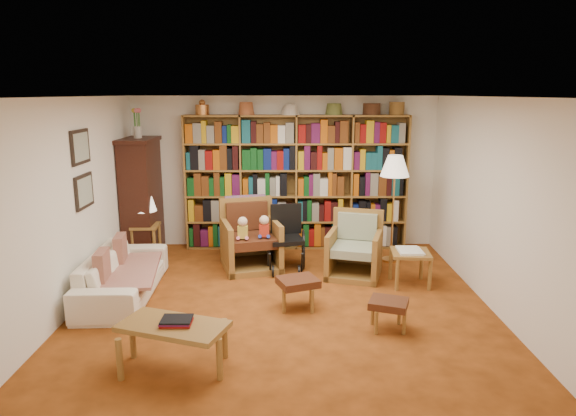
{
  "coord_description": "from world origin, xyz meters",
  "views": [
    {
      "loc": [
        0.03,
        -5.97,
        2.55
      ],
      "look_at": [
        0.06,
        0.6,
        1.07
      ],
      "focal_mm": 32.0,
      "sensor_mm": 36.0,
      "label": 1
    }
  ],
  "objects_px": {
    "side_table_lamp": "(146,233)",
    "floor_lamp": "(395,170)",
    "armchair_sage": "(353,251)",
    "sofa": "(123,274)",
    "armchair_leather": "(252,239)",
    "footstool_a": "(298,284)",
    "wheelchair": "(286,240)",
    "side_table_papers": "(410,257)",
    "footstool_b": "(389,306)",
    "coffee_table": "(173,330)"
  },
  "relations": [
    {
      "from": "sofa",
      "to": "coffee_table",
      "type": "relative_size",
      "value": 1.77
    },
    {
      "from": "sofa",
      "to": "footstool_b",
      "type": "distance_m",
      "value": 3.35
    },
    {
      "from": "side_table_lamp",
      "to": "sofa",
      "type": "bearing_deg",
      "value": -86.17
    },
    {
      "from": "side_table_papers",
      "to": "footstool_b",
      "type": "relative_size",
      "value": 1.11
    },
    {
      "from": "armchair_sage",
      "to": "footstool_a",
      "type": "distance_m",
      "value": 1.47
    },
    {
      "from": "sofa",
      "to": "wheelchair",
      "type": "bearing_deg",
      "value": -65.41
    },
    {
      "from": "sofa",
      "to": "armchair_sage",
      "type": "bearing_deg",
      "value": -77.28
    },
    {
      "from": "footstool_a",
      "to": "footstool_b",
      "type": "distance_m",
      "value": 1.13
    },
    {
      "from": "armchair_leather",
      "to": "floor_lamp",
      "type": "xyz_separation_m",
      "value": [
        2.14,
        0.24,
        1.0
      ]
    },
    {
      "from": "armchair_leather",
      "to": "footstool_b",
      "type": "height_order",
      "value": "armchair_leather"
    },
    {
      "from": "footstool_a",
      "to": "side_table_papers",
      "type": "bearing_deg",
      "value": 26.94
    },
    {
      "from": "sofa",
      "to": "side_table_papers",
      "type": "relative_size",
      "value": 3.54
    },
    {
      "from": "side_table_papers",
      "to": "footstool_a",
      "type": "xyz_separation_m",
      "value": [
        -1.53,
        -0.78,
        -0.09
      ]
    },
    {
      "from": "wheelchair",
      "to": "footstool_b",
      "type": "relative_size",
      "value": 1.92
    },
    {
      "from": "side_table_papers",
      "to": "footstool_b",
      "type": "height_order",
      "value": "side_table_papers"
    },
    {
      "from": "sofa",
      "to": "wheelchair",
      "type": "height_order",
      "value": "wheelchair"
    },
    {
      "from": "side_table_lamp",
      "to": "armchair_sage",
      "type": "relative_size",
      "value": 0.58
    },
    {
      "from": "footstool_b",
      "to": "side_table_papers",
      "type": "bearing_deg",
      "value": 67.67
    },
    {
      "from": "footstool_b",
      "to": "coffee_table",
      "type": "relative_size",
      "value": 0.45
    },
    {
      "from": "side_table_lamp",
      "to": "side_table_papers",
      "type": "xyz_separation_m",
      "value": [
        3.85,
        -1.14,
        -0.01
      ]
    },
    {
      "from": "footstool_a",
      "to": "footstool_b",
      "type": "xyz_separation_m",
      "value": [
        0.98,
        -0.57,
        -0.03
      ]
    },
    {
      "from": "armchair_leather",
      "to": "armchair_sage",
      "type": "relative_size",
      "value": 1.1
    },
    {
      "from": "sofa",
      "to": "coffee_table",
      "type": "distance_m",
      "value": 2.08
    },
    {
      "from": "sofa",
      "to": "side_table_lamp",
      "type": "relative_size",
      "value": 3.55
    },
    {
      "from": "side_table_lamp",
      "to": "floor_lamp",
      "type": "distance_m",
      "value": 3.94
    },
    {
      "from": "side_table_lamp",
      "to": "coffee_table",
      "type": "bearing_deg",
      "value": -71.06
    },
    {
      "from": "armchair_sage",
      "to": "side_table_papers",
      "type": "relative_size",
      "value": 1.71
    },
    {
      "from": "side_table_lamp",
      "to": "floor_lamp",
      "type": "height_order",
      "value": "floor_lamp"
    },
    {
      "from": "armchair_sage",
      "to": "wheelchair",
      "type": "bearing_deg",
      "value": 165.7
    },
    {
      "from": "side_table_papers",
      "to": "footstool_a",
      "type": "relative_size",
      "value": 0.99
    },
    {
      "from": "footstool_a",
      "to": "floor_lamp",
      "type": "bearing_deg",
      "value": 50.49
    },
    {
      "from": "armchair_sage",
      "to": "coffee_table",
      "type": "xyz_separation_m",
      "value": [
        -2.01,
        -2.59,
        0.05
      ]
    },
    {
      "from": "side_table_lamp",
      "to": "armchair_leather",
      "type": "height_order",
      "value": "armchair_leather"
    },
    {
      "from": "side_table_lamp",
      "to": "footstool_a",
      "type": "relative_size",
      "value": 0.99
    },
    {
      "from": "wheelchair",
      "to": "footstool_a",
      "type": "distance_m",
      "value": 1.47
    },
    {
      "from": "floor_lamp",
      "to": "footstool_b",
      "type": "height_order",
      "value": "floor_lamp"
    },
    {
      "from": "footstool_a",
      "to": "sofa",
      "type": "bearing_deg",
      "value": 169.16
    },
    {
      "from": "sofa",
      "to": "floor_lamp",
      "type": "relative_size",
      "value": 1.18
    },
    {
      "from": "floor_lamp",
      "to": "footstool_b",
      "type": "bearing_deg",
      "value": -102.13
    },
    {
      "from": "coffee_table",
      "to": "side_table_papers",
      "type": "bearing_deg",
      "value": 38.32
    },
    {
      "from": "armchair_leather",
      "to": "wheelchair",
      "type": "xyz_separation_m",
      "value": [
        0.51,
        -0.1,
        0.02
      ]
    },
    {
      "from": "coffee_table",
      "to": "armchair_leather",
      "type": "bearing_deg",
      "value": 79.64
    },
    {
      "from": "side_table_lamp",
      "to": "armchair_sage",
      "type": "bearing_deg",
      "value": -12.6
    },
    {
      "from": "sofa",
      "to": "floor_lamp",
      "type": "bearing_deg",
      "value": -71.53
    },
    {
      "from": "side_table_lamp",
      "to": "wheelchair",
      "type": "relative_size",
      "value": 0.58
    },
    {
      "from": "sofa",
      "to": "wheelchair",
      "type": "xyz_separation_m",
      "value": [
        2.08,
        1.04,
        0.15
      ]
    },
    {
      "from": "floor_lamp",
      "to": "side_table_papers",
      "type": "height_order",
      "value": "floor_lamp"
    },
    {
      "from": "side_table_lamp",
      "to": "armchair_sage",
      "type": "xyz_separation_m",
      "value": [
        3.14,
        -0.7,
        -0.06
      ]
    },
    {
      "from": "side_table_papers",
      "to": "footstool_a",
      "type": "distance_m",
      "value": 1.72
    },
    {
      "from": "floor_lamp",
      "to": "armchair_sage",
      "type": "bearing_deg",
      "value": -138.81
    }
  ]
}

